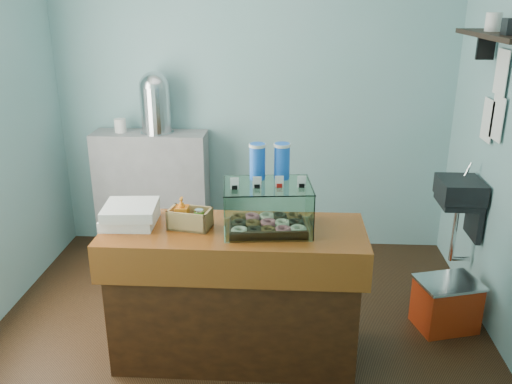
# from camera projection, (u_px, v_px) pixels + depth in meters

# --- Properties ---
(ground) EXTENTS (3.50, 3.50, 0.00)m
(ground) POSITION_uv_depth(u_px,v_px,m) (239.00, 331.00, 3.83)
(ground) COLOR black
(ground) RESTS_ON ground
(room_shell) EXTENTS (3.54, 3.04, 2.82)m
(room_shell) POSITION_uv_depth(u_px,v_px,m) (240.00, 89.00, 3.25)
(room_shell) COLOR #77ADAC
(room_shell) RESTS_ON ground
(counter) EXTENTS (1.60, 0.60, 0.90)m
(counter) POSITION_uv_depth(u_px,v_px,m) (235.00, 293.00, 3.43)
(counter) COLOR #48210D
(counter) RESTS_ON ground
(back_shelf) EXTENTS (1.00, 0.32, 1.10)m
(back_shelf) POSITION_uv_depth(u_px,v_px,m) (153.00, 192.00, 4.93)
(back_shelf) COLOR gray
(back_shelf) RESTS_ON ground
(display_case) EXTENTS (0.56, 0.43, 0.50)m
(display_case) POSITION_uv_depth(u_px,v_px,m) (268.00, 203.00, 3.25)
(display_case) COLOR #341D0F
(display_case) RESTS_ON counter
(condiment_crate) EXTENTS (0.27, 0.19, 0.19)m
(condiment_crate) POSITION_uv_depth(u_px,v_px,m) (188.00, 217.00, 3.28)
(condiment_crate) COLOR tan
(condiment_crate) RESTS_ON counter
(pastry_boxes) EXTENTS (0.35, 0.34, 0.13)m
(pastry_boxes) POSITION_uv_depth(u_px,v_px,m) (130.00, 214.00, 3.33)
(pastry_boxes) COLOR white
(pastry_boxes) RESTS_ON counter
(coffee_urn) EXTENTS (0.29, 0.29, 0.53)m
(coffee_urn) POSITION_uv_depth(u_px,v_px,m) (155.00, 101.00, 4.63)
(coffee_urn) COLOR silver
(coffee_urn) RESTS_ON back_shelf
(red_cooler) EXTENTS (0.49, 0.42, 0.37)m
(red_cooler) POSITION_uv_depth(u_px,v_px,m) (446.00, 304.00, 3.82)
(red_cooler) COLOR #B62D0E
(red_cooler) RESTS_ON ground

